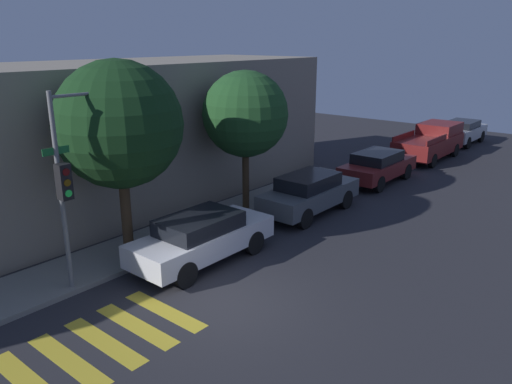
# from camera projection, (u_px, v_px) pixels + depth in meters

# --- Properties ---
(ground_plane) EXTENTS (60.00, 60.00, 0.00)m
(ground_plane) POSITION_uv_depth(u_px,v_px,m) (219.00, 304.00, 12.55)
(ground_plane) COLOR #28282D
(sidewalk) EXTENTS (26.00, 2.19, 0.14)m
(sidewalk) POSITION_uv_depth(u_px,v_px,m) (117.00, 256.00, 15.16)
(sidewalk) COLOR slate
(sidewalk) RESTS_ON ground
(building_row) EXTENTS (26.00, 6.00, 5.54)m
(building_row) POSITION_uv_depth(u_px,v_px,m) (33.00, 149.00, 17.11)
(building_row) COLOR gray
(building_row) RESTS_ON ground
(crosswalk) EXTENTS (4.75, 2.60, 0.00)m
(crosswalk) POSITION_uv_depth(u_px,v_px,m) (87.00, 351.00, 10.65)
(crosswalk) COLOR gold
(crosswalk) RESTS_ON ground
(traffic_light_pole) EXTENTS (2.42, 0.56, 5.23)m
(traffic_light_pole) POSITION_uv_depth(u_px,v_px,m) (76.00, 162.00, 12.46)
(traffic_light_pole) COLOR slate
(traffic_light_pole) RESTS_ON ground
(sedan_near_corner) EXTENTS (4.60, 1.79, 1.49)m
(sedan_near_corner) POSITION_uv_depth(u_px,v_px,m) (202.00, 237.00, 14.68)
(sedan_near_corner) COLOR silver
(sedan_near_corner) RESTS_ON ground
(sedan_middle) EXTENTS (4.53, 1.75, 1.55)m
(sedan_middle) POSITION_uv_depth(u_px,v_px,m) (309.00, 193.00, 18.81)
(sedan_middle) COLOR #4C5156
(sedan_middle) RESTS_ON ground
(sedan_far_end) EXTENTS (4.53, 1.82, 1.46)m
(sedan_far_end) POSITION_uv_depth(u_px,v_px,m) (378.00, 166.00, 22.93)
(sedan_far_end) COLOR maroon
(sedan_far_end) RESTS_ON ground
(pickup_truck) EXTENTS (5.34, 2.07, 1.84)m
(pickup_truck) POSITION_uv_depth(u_px,v_px,m) (431.00, 142.00, 27.53)
(pickup_truck) COLOR maroon
(pickup_truck) RESTS_ON ground
(sedan_tail_of_row) EXTENTS (4.38, 1.81, 1.48)m
(sedan_tail_of_row) POSITION_uv_depth(u_px,v_px,m) (462.00, 131.00, 31.42)
(sedan_tail_of_row) COLOR #B7BABF
(sedan_tail_of_row) RESTS_ON ground
(tree_near_corner) EXTENTS (3.67, 3.67, 5.90)m
(tree_near_corner) POSITION_uv_depth(u_px,v_px,m) (119.00, 125.00, 14.13)
(tree_near_corner) COLOR #42301E
(tree_near_corner) RESTS_ON ground
(tree_midblock) EXTENTS (3.17, 3.17, 5.34)m
(tree_midblock) POSITION_uv_depth(u_px,v_px,m) (245.00, 114.00, 18.23)
(tree_midblock) COLOR #42301E
(tree_midblock) RESTS_ON ground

